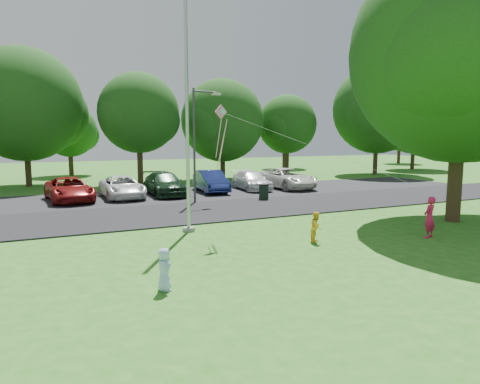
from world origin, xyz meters
name	(u,v)px	position (x,y,z in m)	size (l,w,h in m)	color
ground	(338,251)	(0.00, 0.00, 0.00)	(120.00, 120.00, 0.00)	#29681B
park_road	(229,209)	(0.00, 9.00, 0.03)	(60.00, 6.00, 0.06)	black
parking_strip	(189,194)	(0.00, 15.50, 0.03)	(42.00, 7.00, 0.06)	black
flagpole	(187,126)	(-3.50, 5.00, 4.17)	(0.50, 0.50, 10.00)	#B7BABF
street_lamp	(198,135)	(-0.64, 11.83, 3.86)	(1.79, 0.53, 6.43)	#3F3F44
trash_can	(264,192)	(3.27, 11.29, 0.48)	(0.60, 0.60, 0.96)	black
big_tree	(463,57)	(7.78, 1.89, 7.12)	(10.04, 9.56, 12.15)	#332316
tree_row	(173,113)	(1.59, 24.23, 5.71)	(64.35, 11.94, 10.88)	#332316
horizon_trees	(170,132)	(4.06, 33.88, 4.30)	(77.46, 7.20, 7.02)	#332316
parked_cars	(190,183)	(0.06, 15.52, 0.76)	(17.41, 5.44, 1.46)	maroon
woman	(429,217)	(4.26, 0.13, 0.77)	(0.56, 0.37, 1.55)	#DF1D51
child_yellow	(316,227)	(0.08, 1.37, 0.55)	(0.53, 0.41, 1.10)	yellow
child_blue	(164,270)	(-6.15, -1.13, 0.53)	(0.52, 0.34, 1.06)	#A6C8FF
kite	(229,127)	(-2.39, 3.50, 4.12)	(7.18, 3.75, 3.17)	pink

